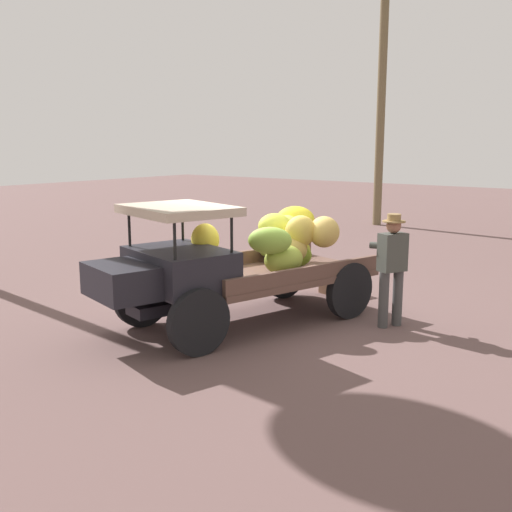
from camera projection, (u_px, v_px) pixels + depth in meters
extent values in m
plane|color=brown|center=(260.00, 312.00, 9.91)|extent=(60.00, 60.00, 0.00)
cube|color=black|center=(251.00, 290.00, 9.32)|extent=(3.97, 1.50, 0.16)
cylinder|color=black|center=(199.00, 322.00, 7.84)|extent=(0.90, 0.38, 0.90)
cylinder|color=black|center=(142.00, 297.00, 9.09)|extent=(0.90, 0.38, 0.90)
cylinder|color=black|center=(350.00, 290.00, 9.51)|extent=(0.90, 0.38, 0.90)
cylinder|color=black|center=(284.00, 273.00, 10.76)|extent=(0.90, 0.38, 0.90)
cube|color=brown|center=(274.00, 275.00, 9.56)|extent=(3.35, 2.46, 0.10)
cube|color=brown|center=(308.00, 274.00, 8.90)|extent=(2.91, 0.88, 0.22)
cube|color=brown|center=(244.00, 257.00, 10.15)|extent=(2.91, 0.88, 0.22)
cube|color=black|center=(180.00, 268.00, 8.48)|extent=(1.47, 1.76, 0.55)
cube|color=black|center=(121.00, 281.00, 7.95)|extent=(0.96, 1.21, 0.44)
cylinder|color=black|center=(175.00, 239.00, 7.61)|extent=(0.04, 0.04, 0.55)
cylinder|color=black|center=(129.00, 227.00, 8.62)|extent=(0.04, 0.04, 0.55)
cylinder|color=black|center=(232.00, 232.00, 8.14)|extent=(0.04, 0.04, 0.55)
cylinder|color=black|center=(183.00, 222.00, 9.14)|extent=(0.04, 0.04, 0.55)
cube|color=#C3AE98|center=(179.00, 210.00, 8.33)|extent=(1.58, 1.79, 0.12)
ellipsoid|color=tan|center=(287.00, 250.00, 9.39)|extent=(0.81, 0.79, 0.53)
ellipsoid|color=gold|center=(300.00, 231.00, 9.41)|extent=(0.68, 0.67, 0.57)
ellipsoid|color=#8BB53F|center=(270.00, 241.00, 8.85)|extent=(0.71, 0.77, 0.46)
ellipsoid|color=gold|center=(283.00, 255.00, 9.97)|extent=(0.65, 0.69, 0.51)
ellipsoid|color=gold|center=(275.00, 227.00, 9.74)|extent=(0.76, 0.71, 0.57)
ellipsoid|color=yellow|center=(205.00, 239.00, 9.05)|extent=(0.63, 0.57, 0.54)
ellipsoid|color=#81AC3C|center=(270.00, 247.00, 10.26)|extent=(0.51, 0.41, 0.41)
ellipsoid|color=#AECA45|center=(288.00, 230.00, 10.21)|extent=(0.79, 0.79, 0.64)
ellipsoid|color=yellow|center=(295.00, 220.00, 10.48)|extent=(0.80, 0.84, 0.59)
ellipsoid|color=#ABBD37|center=(290.00, 251.00, 9.74)|extent=(0.86, 0.87, 0.61)
ellipsoid|color=#8CB32D|center=(293.00, 255.00, 9.72)|extent=(0.76, 0.78, 0.54)
ellipsoid|color=yellow|center=(293.00, 232.00, 10.32)|extent=(0.75, 0.74, 0.60)
ellipsoid|color=#D2AC53|center=(324.00, 232.00, 9.44)|extent=(0.65, 0.66, 0.51)
ellipsoid|color=#96AA3A|center=(284.00, 260.00, 9.10)|extent=(0.78, 0.72, 0.54)
cylinder|color=#444344|center=(384.00, 300.00, 9.03)|extent=(0.15, 0.15, 0.86)
cylinder|color=#444344|center=(398.00, 298.00, 9.14)|extent=(0.15, 0.15, 0.86)
cube|color=#42453F|center=(393.00, 252.00, 8.95)|extent=(0.47, 0.40, 0.57)
cylinder|color=#42453F|center=(383.00, 246.00, 8.98)|extent=(0.17, 0.41, 0.10)
cylinder|color=#42453F|center=(394.00, 245.00, 9.07)|extent=(0.41, 0.25, 0.10)
sphere|color=#915D47|center=(394.00, 226.00, 8.88)|extent=(0.22, 0.22, 0.22)
cylinder|color=olive|center=(394.00, 221.00, 8.87)|extent=(0.34, 0.34, 0.02)
cylinder|color=olive|center=(394.00, 217.00, 8.85)|extent=(0.20, 0.20, 0.10)
cube|color=#885F45|center=(339.00, 283.00, 11.10)|extent=(0.65, 0.65, 0.40)
cylinder|color=brown|center=(382.00, 90.00, 19.50)|extent=(0.28, 0.28, 8.80)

